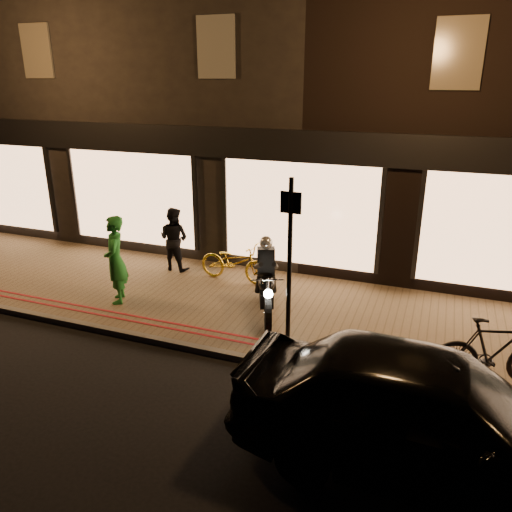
{
  "coord_description": "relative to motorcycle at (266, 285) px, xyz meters",
  "views": [
    {
      "loc": [
        3.03,
        -6.8,
        4.6
      ],
      "look_at": [
        -0.42,
        2.26,
        1.1
      ],
      "focal_mm": 35.0,
      "sensor_mm": 36.0,
      "label": 1
    }
  ],
  "objects": [
    {
      "name": "kerb_stone",
      "position": [
        -0.01,
        -1.64,
        -0.67
      ],
      "size": [
        50.0,
        0.14,
        0.12
      ],
      "primitive_type": "cube",
      "color": "#59544C",
      "rests_on": "ground"
    },
    {
      "name": "sidewalk",
      "position": [
        -0.01,
        0.31,
        -0.67
      ],
      "size": [
        50.0,
        4.0,
        0.12
      ],
      "primitive_type": "cube",
      "color": "brown",
      "rests_on": "ground"
    },
    {
      "name": "parked_car",
      "position": [
        3.17,
        -3.12,
        0.08
      ],
      "size": [
        4.81,
        2.06,
        1.62
      ],
      "primitive_type": "imported",
      "rotation": [
        0.0,
        0.0,
        1.54
      ],
      "color": "black",
      "rests_on": "ground"
    },
    {
      "name": "red_kerb_lines",
      "position": [
        -0.01,
        -1.14,
        -0.61
      ],
      "size": [
        50.0,
        0.26,
        0.01
      ],
      "color": "maroon",
      "rests_on": "sidewalk"
    },
    {
      "name": "ground",
      "position": [
        -0.01,
        -1.69,
        -0.73
      ],
      "size": [
        90.0,
        90.0,
        0.0
      ],
      "primitive_type": "plane",
      "color": "black",
      "rests_on": "ground"
    },
    {
      "name": "bicycle_gold",
      "position": [
        -1.26,
        1.35,
        -0.16
      ],
      "size": [
        1.78,
        0.74,
        0.91
      ],
      "primitive_type": "imported",
      "rotation": [
        0.0,
        0.0,
        1.49
      ],
      "color": "gold",
      "rests_on": "sidewalk"
    },
    {
      "name": "sign_post",
      "position": [
        0.8,
        -1.11,
        1.06
      ],
      "size": [
        0.35,
        0.08,
        3.0
      ],
      "rotation": [
        0.0,
        0.0,
        -0.06
      ],
      "color": "black",
      "rests_on": "sidewalk"
    },
    {
      "name": "building_row",
      "position": [
        -0.01,
        7.3,
        3.51
      ],
      "size": [
        48.0,
        10.11,
        8.5
      ],
      "color": "black",
      "rests_on": "ground"
    },
    {
      "name": "person_green",
      "position": [
        -3.11,
        -0.54,
        0.31
      ],
      "size": [
        0.73,
        0.81,
        1.85
      ],
      "primitive_type": "imported",
      "rotation": [
        0.0,
        0.0,
        -1.03
      ],
      "color": "#1E7327",
      "rests_on": "sidewalk"
    },
    {
      "name": "person_dark",
      "position": [
        -2.92,
        1.52,
        0.16
      ],
      "size": [
        0.8,
        0.64,
        1.55
      ],
      "primitive_type": "imported",
      "rotation": [
        0.0,
        0.0,
        3.07
      ],
      "color": "black",
      "rests_on": "sidewalk"
    },
    {
      "name": "motorcycle",
      "position": [
        0.0,
        0.0,
        0.0
      ],
      "size": [
        0.9,
        1.84,
        1.59
      ],
      "rotation": [
        0.0,
        0.0,
        0.39
      ],
      "color": "black",
      "rests_on": "sidewalk"
    },
    {
      "name": "bicycle_dark",
      "position": [
        4.04,
        -1.03,
        -0.06
      ],
      "size": [
        1.91,
        1.02,
        1.1
      ],
      "primitive_type": "imported",
      "rotation": [
        0.0,
        0.0,
        1.86
      ],
      "color": "black",
      "rests_on": "sidewalk"
    }
  ]
}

